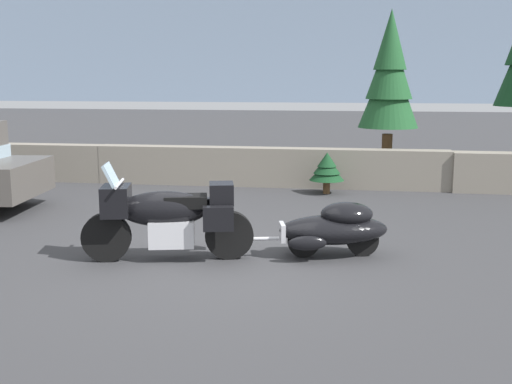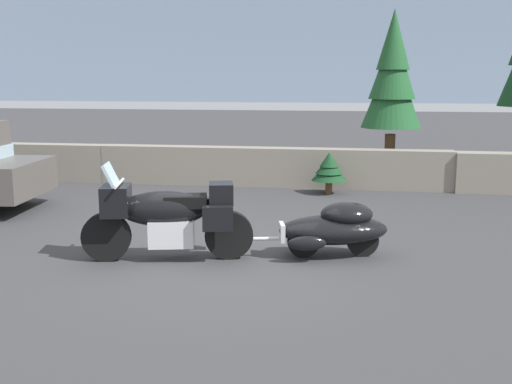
{
  "view_description": "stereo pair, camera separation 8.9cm",
  "coord_description": "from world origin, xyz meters",
  "views": [
    {
      "loc": [
        1.8,
        -7.92,
        2.43
      ],
      "look_at": [
        0.5,
        0.65,
        0.85
      ],
      "focal_mm": 43.8,
      "sensor_mm": 36.0,
      "label": 1
    },
    {
      "loc": [
        1.89,
        -7.9,
        2.43
      ],
      "look_at": [
        0.5,
        0.65,
        0.85
      ],
      "focal_mm": 43.8,
      "sensor_mm": 36.0,
      "label": 2
    }
  ],
  "objects": [
    {
      "name": "touring_motorcycle",
      "position": [
        -0.61,
        -0.01,
        0.62
      ],
      "size": [
        2.28,
        1.05,
        1.33
      ],
      "color": "black",
      "rests_on": "ground"
    },
    {
      "name": "distant_ridgeline",
      "position": [
        0.0,
        96.01,
        8.0
      ],
      "size": [
        240.0,
        80.0,
        16.0
      ],
      "primitive_type": "cube",
      "color": "#7F93AD",
      "rests_on": "ground"
    },
    {
      "name": "pine_sapling_near",
      "position": [
        1.32,
        5.3,
        0.55
      ],
      "size": [
        0.74,
        0.74,
        0.89
      ],
      "color": "brown",
      "rests_on": "ground"
    },
    {
      "name": "pine_tree_secondary",
      "position": [
        2.65,
        6.95,
        2.5
      ],
      "size": [
        1.38,
        1.38,
        3.99
      ],
      "color": "brown",
      "rests_on": "ground"
    },
    {
      "name": "ground_plane",
      "position": [
        0.0,
        0.0,
        0.0
      ],
      "size": [
        80.0,
        80.0,
        0.0
      ],
      "primitive_type": "plane",
      "color": "#38383A"
    },
    {
      "name": "car_shaped_trailer",
      "position": [
        1.61,
        0.5,
        0.41
      ],
      "size": [
        2.23,
        1.03,
        0.76
      ],
      "color": "black",
      "rests_on": "ground"
    },
    {
      "name": "stone_guard_wall",
      "position": [
        0.35,
        6.03,
        0.44
      ],
      "size": [
        24.0,
        0.55,
        0.88
      ],
      "color": "gray",
      "rests_on": "ground"
    }
  ]
}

